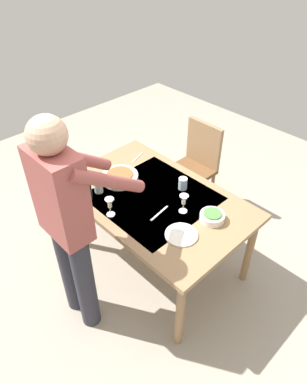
{
  "coord_description": "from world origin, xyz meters",
  "views": [
    {
      "loc": [
        -1.52,
        1.46,
        2.47
      ],
      "look_at": [
        0.0,
        0.0,
        0.78
      ],
      "focal_mm": 32.72,
      "sensor_mm": 36.0,
      "label": 1
    }
  ],
  "objects_px": {
    "water_cup_near_right": "(98,187)",
    "dinner_plate_near": "(181,235)",
    "dining_table": "(153,204)",
    "serving_bowl_pasta": "(120,177)",
    "wine_glass_right": "(110,204)",
    "chair_near": "(196,162)",
    "side_bowl_salad": "(212,216)",
    "wine_glass_left": "(184,201)",
    "water_cup_near_left": "(183,184)",
    "wine_bottle": "(87,187)",
    "person_server": "(68,221)",
    "water_cup_far_left": "(80,168)"
  },
  "relations": [
    {
      "from": "water_cup_near_left",
      "to": "side_bowl_salad",
      "type": "xyz_separation_m",
      "value": [
        -0.4,
        0.12,
        -0.02
      ]
    },
    {
      "from": "wine_bottle",
      "to": "side_bowl_salad",
      "type": "xyz_separation_m",
      "value": [
        -0.82,
        -0.5,
        -0.08
      ]
    },
    {
      "from": "dining_table",
      "to": "chair_near",
      "type": "xyz_separation_m",
      "value": [
        0.28,
        -0.86,
        -0.13
      ]
    },
    {
      "from": "water_cup_near_right",
      "to": "side_bowl_salad",
      "type": "xyz_separation_m",
      "value": [
        -0.83,
        -0.39,
        -0.01
      ]
    },
    {
      "from": "wine_bottle",
      "to": "side_bowl_salad",
      "type": "height_order",
      "value": "wine_bottle"
    },
    {
      "from": "person_server",
      "to": "dinner_plate_near",
      "type": "xyz_separation_m",
      "value": [
        -0.43,
        -0.59,
        -0.22
      ]
    },
    {
      "from": "serving_bowl_pasta",
      "to": "wine_glass_right",
      "type": "bearing_deg",
      "value": 131.09
    },
    {
      "from": "water_cup_near_right",
      "to": "serving_bowl_pasta",
      "type": "height_order",
      "value": "water_cup_near_right"
    },
    {
      "from": "person_server",
      "to": "dinner_plate_near",
      "type": "height_order",
      "value": "person_server"
    },
    {
      "from": "chair_near",
      "to": "side_bowl_salad",
      "type": "xyz_separation_m",
      "value": [
        -0.76,
        0.74,
        0.24
      ]
    },
    {
      "from": "wine_glass_left",
      "to": "dining_table",
      "type": "bearing_deg",
      "value": 8.66
    },
    {
      "from": "water_cup_far_left",
      "to": "side_bowl_salad",
      "type": "height_order",
      "value": "water_cup_far_left"
    },
    {
      "from": "water_cup_near_left",
      "to": "dining_table",
      "type": "bearing_deg",
      "value": 71.29
    },
    {
      "from": "dining_table",
      "to": "water_cup_near_left",
      "type": "relative_size",
      "value": 15.39
    },
    {
      "from": "chair_near",
      "to": "serving_bowl_pasta",
      "type": "distance_m",
      "value": 0.94
    },
    {
      "from": "water_cup_near_right",
      "to": "dinner_plate_near",
      "type": "distance_m",
      "value": 0.79
    },
    {
      "from": "wine_glass_right",
      "to": "water_cup_near_left",
      "type": "distance_m",
      "value": 0.63
    },
    {
      "from": "dining_table",
      "to": "serving_bowl_pasta",
      "type": "bearing_deg",
      "value": 7.44
    },
    {
      "from": "dining_table",
      "to": "dinner_plate_near",
      "type": "bearing_deg",
      "value": 160.95
    },
    {
      "from": "wine_glass_right",
      "to": "dining_table",
      "type": "bearing_deg",
      "value": -100.66
    },
    {
      "from": "wine_glass_right",
      "to": "serving_bowl_pasta",
      "type": "relative_size",
      "value": 0.5
    },
    {
      "from": "person_server",
      "to": "water_cup_near_right",
      "type": "xyz_separation_m",
      "value": [
        0.35,
        -0.48,
        -0.18
      ]
    },
    {
      "from": "chair_near",
      "to": "dinner_plate_near",
      "type": "relative_size",
      "value": 3.96
    },
    {
      "from": "dining_table",
      "to": "wine_glass_left",
      "type": "bearing_deg",
      "value": -171.34
    },
    {
      "from": "serving_bowl_pasta",
      "to": "side_bowl_salad",
      "type": "relative_size",
      "value": 1.67
    },
    {
      "from": "wine_bottle",
      "to": "chair_near",
      "type": "bearing_deg",
      "value": -92.84
    },
    {
      "from": "wine_glass_right",
      "to": "chair_near",
      "type": "bearing_deg",
      "value": -80.14
    },
    {
      "from": "wine_bottle",
      "to": "serving_bowl_pasta",
      "type": "height_order",
      "value": "wine_bottle"
    },
    {
      "from": "chair_near",
      "to": "wine_glass_right",
      "type": "bearing_deg",
      "value": 99.86
    },
    {
      "from": "water_cup_far_left",
      "to": "water_cup_near_left",
      "type": "bearing_deg",
      "value": -148.15
    },
    {
      "from": "chair_near",
      "to": "wine_glass_right",
      "type": "xyz_separation_m",
      "value": [
        -0.21,
        1.23,
        0.31
      ]
    },
    {
      "from": "serving_bowl_pasta",
      "to": "wine_glass_left",
      "type": "bearing_deg",
      "value": -172.02
    },
    {
      "from": "wine_glass_right",
      "to": "water_cup_near_right",
      "type": "distance_m",
      "value": 0.3
    },
    {
      "from": "water_cup_far_left",
      "to": "person_server",
      "type": "bearing_deg",
      "value": 141.98
    },
    {
      "from": "wine_glass_right",
      "to": "dinner_plate_near",
      "type": "bearing_deg",
      "value": -156.4
    },
    {
      "from": "dining_table",
      "to": "serving_bowl_pasta",
      "type": "relative_size",
      "value": 5.04
    },
    {
      "from": "wine_glass_right",
      "to": "wine_bottle",
      "type": "bearing_deg",
      "value": 1.28
    },
    {
      "from": "wine_bottle",
      "to": "water_cup_near_left",
      "type": "xyz_separation_m",
      "value": [
        -0.43,
        -0.62,
        -0.06
      ]
    },
    {
      "from": "person_server",
      "to": "wine_glass_left",
      "type": "xyz_separation_m",
      "value": [
        -0.27,
        -0.78,
        -0.12
      ]
    },
    {
      "from": "wine_glass_right",
      "to": "side_bowl_salad",
      "type": "bearing_deg",
      "value": -138.11
    },
    {
      "from": "water_cup_near_right",
      "to": "side_bowl_salad",
      "type": "height_order",
      "value": "water_cup_near_right"
    },
    {
      "from": "water_cup_near_left",
      "to": "water_cup_near_right",
      "type": "relative_size",
      "value": 1.08
    },
    {
      "from": "person_server",
      "to": "water_cup_near_left",
      "type": "distance_m",
      "value": 1.01
    },
    {
      "from": "water_cup_near_left",
      "to": "serving_bowl_pasta",
      "type": "height_order",
      "value": "water_cup_near_left"
    },
    {
      "from": "serving_bowl_pasta",
      "to": "water_cup_near_right",
      "type": "bearing_deg",
      "value": 90.39
    },
    {
      "from": "side_bowl_salad",
      "to": "chair_near",
      "type": "bearing_deg",
      "value": -44.08
    },
    {
      "from": "wine_glass_right",
      "to": "water_cup_far_left",
      "type": "distance_m",
      "value": 0.62
    },
    {
      "from": "water_cup_far_left",
      "to": "dinner_plate_near",
      "type": "distance_m",
      "value": 1.1
    },
    {
      "from": "chair_near",
      "to": "wine_glass_left",
      "type": "xyz_separation_m",
      "value": [
        -0.56,
        0.82,
        0.31
      ]
    },
    {
      "from": "dining_table",
      "to": "person_server",
      "type": "height_order",
      "value": "person_server"
    }
  ]
}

